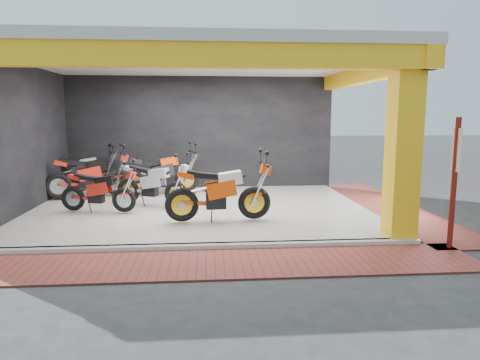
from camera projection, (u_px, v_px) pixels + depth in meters
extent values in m
plane|color=#2D2D30|center=(199.00, 234.00, 8.48)|extent=(80.00, 80.00, 0.00)
cube|color=silver|center=(200.00, 209.00, 10.45)|extent=(8.00, 6.00, 0.10)
cube|color=beige|center=(198.00, 60.00, 9.91)|extent=(8.40, 6.40, 0.20)
cube|color=black|center=(200.00, 134.00, 13.25)|extent=(8.20, 0.20, 3.50)
cube|color=black|center=(21.00, 140.00, 9.86)|extent=(0.20, 6.20, 3.50)
cube|color=yellow|center=(403.00, 147.00, 7.78)|extent=(0.50, 0.50, 3.50)
cube|color=yellow|center=(195.00, 55.00, 7.00)|extent=(8.40, 0.30, 0.40)
cube|color=yellow|center=(365.00, 74.00, 10.28)|extent=(0.30, 6.40, 0.40)
cube|color=silver|center=(198.00, 247.00, 7.47)|extent=(8.00, 0.20, 0.10)
cube|color=brown|center=(197.00, 264.00, 6.71)|extent=(9.00, 1.40, 0.03)
cube|color=brown|center=(390.00, 207.00, 10.83)|extent=(1.40, 7.00, 0.03)
cylinder|color=maroon|center=(454.00, 185.00, 7.33)|extent=(0.09, 0.09, 2.30)
cube|color=white|center=(457.00, 150.00, 7.24)|extent=(0.06, 0.32, 0.74)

